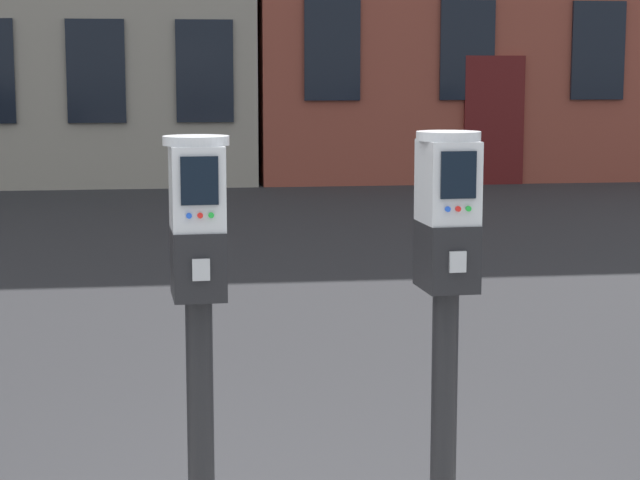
# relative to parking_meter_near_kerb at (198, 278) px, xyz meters

# --- Properties ---
(parking_meter_near_kerb) EXTENTS (0.23, 0.26, 1.50)m
(parking_meter_near_kerb) POSITION_rel_parking_meter_near_kerb_xyz_m (0.00, 0.00, 0.00)
(parking_meter_near_kerb) COLOR black
(parking_meter_near_kerb) RESTS_ON sidewalk_slab
(parking_meter_twin_adjacent) EXTENTS (0.23, 0.26, 1.51)m
(parking_meter_twin_adjacent) POSITION_rel_parking_meter_near_kerb_xyz_m (0.84, 0.00, 0.01)
(parking_meter_twin_adjacent) COLOR black
(parking_meter_twin_adjacent) RESTS_ON sidewalk_slab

